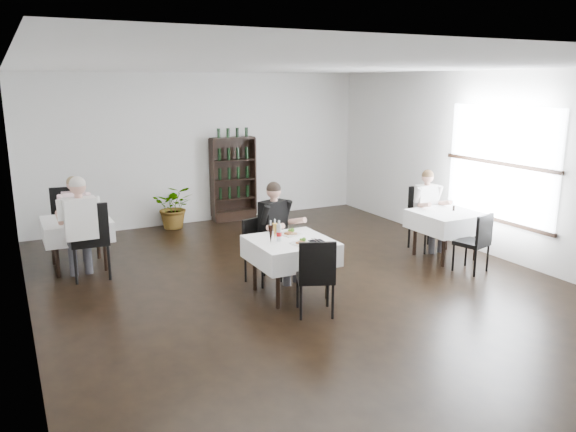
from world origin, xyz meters
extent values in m
plane|color=black|center=(0.00, 0.00, 0.00)|extent=(9.00, 9.00, 0.00)
plane|color=white|center=(0.00, 0.00, 3.00)|extent=(9.00, 9.00, 0.00)
plane|color=white|center=(0.00, 4.50, 1.50)|extent=(7.00, 0.00, 7.00)
plane|color=white|center=(-3.50, 0.00, 1.50)|extent=(0.00, 9.00, 9.00)
plane|color=white|center=(3.50, 0.00, 1.50)|extent=(0.00, 9.00, 9.00)
cube|color=white|center=(3.48, 0.00, 1.55)|extent=(0.03, 2.20, 1.80)
cube|color=black|center=(3.46, 0.00, 0.63)|extent=(0.05, 2.30, 0.06)
cube|color=black|center=(0.60, 4.32, 0.10)|extent=(0.90, 0.28, 0.20)
cylinder|color=black|center=(-0.67, -0.36, 0.35)|extent=(0.06, 0.06, 0.71)
cylinder|color=black|center=(-0.67, 0.36, 0.35)|extent=(0.06, 0.06, 0.71)
cylinder|color=black|center=(0.07, -0.36, 0.35)|extent=(0.06, 0.06, 0.71)
cylinder|color=black|center=(0.07, 0.36, 0.35)|extent=(0.06, 0.06, 0.71)
cube|color=black|center=(-0.30, 0.00, 0.73)|extent=(0.85, 0.85, 0.04)
cube|color=white|center=(-0.30, 0.00, 0.62)|extent=(1.03, 1.03, 0.30)
cylinder|color=black|center=(-3.04, 2.16, 0.35)|extent=(0.06, 0.06, 0.71)
cylinder|color=black|center=(-3.04, 2.84, 0.35)|extent=(0.06, 0.06, 0.71)
cylinder|color=black|center=(-2.36, 2.16, 0.35)|extent=(0.06, 0.06, 0.71)
cylinder|color=black|center=(-2.36, 2.84, 0.35)|extent=(0.06, 0.06, 0.71)
cube|color=black|center=(-2.70, 2.50, 0.73)|extent=(0.80, 0.80, 0.04)
cube|color=white|center=(-2.70, 2.50, 0.62)|extent=(0.98, 0.98, 0.30)
cylinder|color=black|center=(2.36, -0.04, 0.35)|extent=(0.06, 0.06, 0.71)
cylinder|color=black|center=(2.36, 0.64, 0.35)|extent=(0.06, 0.06, 0.71)
cylinder|color=black|center=(3.04, -0.04, 0.35)|extent=(0.06, 0.06, 0.71)
cylinder|color=black|center=(3.04, 0.64, 0.35)|extent=(0.06, 0.06, 0.71)
cube|color=black|center=(2.70, 0.30, 0.73)|extent=(0.80, 0.80, 0.04)
cube|color=white|center=(2.70, 0.30, 0.62)|extent=(0.98, 0.98, 0.30)
imported|color=#25571D|center=(-0.69, 4.20, 0.43)|extent=(0.97, 0.91, 0.86)
cylinder|color=black|center=(-0.55, 0.37, 0.21)|extent=(0.03, 0.03, 0.42)
cylinder|color=black|center=(-0.65, 0.72, 0.21)|extent=(0.03, 0.03, 0.42)
cylinder|color=black|center=(-0.20, 0.48, 0.21)|extent=(0.03, 0.03, 0.42)
cylinder|color=black|center=(-0.31, 0.83, 0.21)|extent=(0.03, 0.03, 0.42)
cube|color=black|center=(-0.43, 0.60, 0.45)|extent=(0.52, 0.52, 0.06)
cube|color=black|center=(-0.48, 0.78, 0.69)|extent=(0.41, 0.17, 0.45)
cylinder|color=black|center=(-0.07, -0.60, 0.22)|extent=(0.03, 0.03, 0.45)
cylinder|color=black|center=(-0.22, -0.96, 0.22)|extent=(0.03, 0.03, 0.45)
cylinder|color=black|center=(-0.43, -0.46, 0.22)|extent=(0.03, 0.03, 0.45)
cylinder|color=black|center=(-0.58, -0.82, 0.22)|extent=(0.03, 0.03, 0.45)
cube|color=black|center=(-0.33, -0.71, 0.47)|extent=(0.58, 0.58, 0.07)
cube|color=black|center=(-0.40, -0.90, 0.74)|extent=(0.43, 0.21, 0.48)
cylinder|color=black|center=(-3.00, 3.06, 0.25)|extent=(0.04, 0.04, 0.51)
cylinder|color=black|center=(-2.94, 3.50, 0.25)|extent=(0.04, 0.04, 0.51)
cylinder|color=black|center=(-2.56, 3.01, 0.25)|extent=(0.04, 0.04, 0.51)
cylinder|color=black|center=(-2.51, 3.44, 0.25)|extent=(0.04, 0.04, 0.51)
cube|color=black|center=(-2.75, 3.25, 0.54)|extent=(0.56, 0.56, 0.08)
cube|color=black|center=(-2.72, 3.48, 0.84)|extent=(0.51, 0.11, 0.55)
cylinder|color=black|center=(-2.36, 2.16, 0.26)|extent=(0.04, 0.04, 0.53)
cylinder|color=black|center=(-2.38, 1.70, 0.26)|extent=(0.04, 0.04, 0.53)
cylinder|color=black|center=(-2.82, 2.18, 0.26)|extent=(0.04, 0.04, 0.53)
cylinder|color=black|center=(-2.84, 1.72, 0.26)|extent=(0.04, 0.04, 0.53)
cube|color=black|center=(-2.60, 1.94, 0.56)|extent=(0.55, 0.55, 0.08)
cube|color=black|center=(-2.61, 1.70, 0.87)|extent=(0.53, 0.08, 0.57)
cylinder|color=black|center=(2.54, 0.59, 0.25)|extent=(0.04, 0.04, 0.49)
cylinder|color=black|center=(2.55, 1.02, 0.25)|extent=(0.04, 0.04, 0.49)
cylinder|color=black|center=(2.97, 0.58, 0.25)|extent=(0.04, 0.04, 0.49)
cylinder|color=black|center=(2.97, 1.01, 0.25)|extent=(0.04, 0.04, 0.49)
cube|color=black|center=(2.76, 0.80, 0.52)|extent=(0.50, 0.50, 0.07)
cube|color=black|center=(2.76, 1.03, 0.81)|extent=(0.49, 0.06, 0.53)
cylinder|color=black|center=(2.71, -0.17, 0.21)|extent=(0.03, 0.03, 0.42)
cylinder|color=black|center=(2.80, -0.52, 0.21)|extent=(0.03, 0.03, 0.42)
cylinder|color=black|center=(2.36, -0.27, 0.21)|extent=(0.03, 0.03, 0.42)
cylinder|color=black|center=(2.45, -0.62, 0.21)|extent=(0.03, 0.03, 0.42)
cube|color=black|center=(2.58, -0.39, 0.45)|extent=(0.51, 0.51, 0.06)
cube|color=black|center=(2.63, -0.58, 0.69)|extent=(0.42, 0.15, 0.45)
cube|color=#3A3940|center=(-0.25, 0.49, 0.56)|extent=(0.28, 0.44, 0.14)
cylinder|color=#3A3940|center=(-0.19, 0.32, 0.24)|extent=(0.11, 0.11, 0.49)
cube|color=#3A3940|center=(-0.06, 0.56, 0.56)|extent=(0.28, 0.44, 0.14)
cylinder|color=#3A3940|center=(0.00, 0.39, 0.24)|extent=(0.11, 0.11, 0.49)
cube|color=black|center=(-0.22, 0.70, 0.89)|extent=(0.45, 0.34, 0.55)
cylinder|color=tan|center=(-0.34, 0.37, 0.87)|extent=(0.18, 0.32, 0.15)
cylinder|color=tan|center=(0.09, 0.53, 0.87)|extent=(0.18, 0.32, 0.15)
sphere|color=tan|center=(-0.22, 0.68, 1.30)|extent=(0.21, 0.21, 0.21)
sphere|color=black|center=(-0.22, 0.68, 1.33)|extent=(0.21, 0.21, 0.21)
cube|color=#3A3940|center=(-2.74, 2.95, 0.52)|extent=(0.15, 0.40, 0.13)
cylinder|color=#3A3940|center=(-2.75, 2.79, 0.23)|extent=(0.10, 0.10, 0.46)
cube|color=#3A3940|center=(-2.56, 2.94, 0.52)|extent=(0.15, 0.40, 0.13)
cylinder|color=#3A3940|center=(-2.57, 2.77, 0.23)|extent=(0.10, 0.10, 0.46)
cube|color=beige|center=(-2.64, 3.12, 0.83)|extent=(0.38, 0.23, 0.51)
cylinder|color=tan|center=(-2.87, 2.89, 0.81)|extent=(0.09, 0.29, 0.14)
cylinder|color=tan|center=(-2.44, 2.86, 0.81)|extent=(0.09, 0.29, 0.14)
sphere|color=tan|center=(-2.64, 3.10, 1.22)|extent=(0.20, 0.20, 0.20)
sphere|color=olive|center=(-2.64, 3.10, 1.25)|extent=(0.20, 0.20, 0.20)
cube|color=#3A3940|center=(-2.61, 1.95, 0.60)|extent=(0.16, 0.45, 0.15)
cylinder|color=#3A3940|center=(-2.61, 2.14, 0.26)|extent=(0.12, 0.12, 0.52)
cube|color=#3A3940|center=(-2.82, 1.95, 0.60)|extent=(0.16, 0.45, 0.15)
cylinder|color=#3A3940|center=(-2.83, 2.14, 0.26)|extent=(0.12, 0.12, 0.52)
cube|color=white|center=(-2.71, 1.74, 0.95)|extent=(0.43, 0.24, 0.59)
cylinder|color=tan|center=(-2.47, 2.04, 0.93)|extent=(0.09, 0.33, 0.17)
cylinder|color=tan|center=(-2.96, 2.03, 0.93)|extent=(0.09, 0.33, 0.17)
sphere|color=tan|center=(-2.71, 1.77, 1.40)|extent=(0.22, 0.22, 0.22)
sphere|color=beige|center=(-2.71, 1.77, 1.43)|extent=(0.22, 0.22, 0.22)
cube|color=#3A3940|center=(2.67, 0.74, 0.53)|extent=(0.15, 0.41, 0.13)
cylinder|color=#3A3940|center=(2.67, 0.57, 0.23)|extent=(0.10, 0.10, 0.47)
cube|color=#3A3940|center=(2.86, 0.73, 0.53)|extent=(0.15, 0.41, 0.13)
cylinder|color=#3A3940|center=(2.85, 0.56, 0.23)|extent=(0.10, 0.10, 0.47)
cube|color=white|center=(2.78, 0.92, 0.85)|extent=(0.39, 0.23, 0.52)
cylinder|color=tan|center=(2.55, 0.67, 0.83)|extent=(0.09, 0.30, 0.15)
cylinder|color=tan|center=(2.98, 0.65, 0.83)|extent=(0.09, 0.30, 0.15)
sphere|color=tan|center=(2.78, 0.90, 1.24)|extent=(0.20, 0.20, 0.20)
sphere|color=brown|center=(2.78, 0.90, 1.27)|extent=(0.20, 0.20, 0.20)
cube|color=white|center=(-0.19, 0.23, 0.78)|extent=(0.30, 0.30, 0.02)
cube|color=brown|center=(-0.22, 0.21, 0.80)|extent=(0.13, 0.12, 0.02)
sphere|color=#447920|center=(-0.13, 0.27, 0.82)|extent=(0.06, 0.06, 0.06)
cube|color=#885F3E|center=(-0.17, 0.16, 0.80)|extent=(0.09, 0.08, 0.02)
cube|color=white|center=(-0.27, -0.25, 0.78)|extent=(0.28, 0.28, 0.02)
cube|color=brown|center=(-0.30, -0.27, 0.80)|extent=(0.12, 0.11, 0.02)
sphere|color=#447920|center=(-0.21, -0.21, 0.82)|extent=(0.06, 0.06, 0.06)
cube|color=#885F3E|center=(-0.25, -0.31, 0.80)|extent=(0.09, 0.07, 0.02)
cone|color=black|center=(-0.61, -0.04, 0.89)|extent=(0.07, 0.07, 0.25)
cylinder|color=silver|center=(-0.61, -0.04, 1.05)|extent=(0.02, 0.02, 0.06)
cone|color=gold|center=(-0.50, 0.07, 0.89)|extent=(0.07, 0.07, 0.23)
cylinder|color=silver|center=(-0.50, 0.07, 1.03)|extent=(0.02, 0.02, 0.06)
cylinder|color=silver|center=(-0.46, 0.01, 0.88)|extent=(0.07, 0.07, 0.22)
cylinder|color=#A5090B|center=(-0.46, 0.01, 0.86)|extent=(0.07, 0.07, 0.06)
cylinder|color=silver|center=(-0.46, 0.01, 1.02)|extent=(0.03, 0.03, 0.06)
cube|color=black|center=(-0.03, -0.23, 0.77)|extent=(0.19, 0.15, 0.01)
cylinder|color=silver|center=(-0.05, -0.23, 0.78)|extent=(0.02, 0.20, 0.01)
cylinder|color=silver|center=(-0.01, -0.23, 0.78)|extent=(0.01, 0.20, 0.01)
cylinder|color=black|center=(2.86, 0.32, 0.81)|extent=(0.04, 0.04, 0.09)
camera|label=1|loc=(-3.60, -6.38, 2.81)|focal=35.00mm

